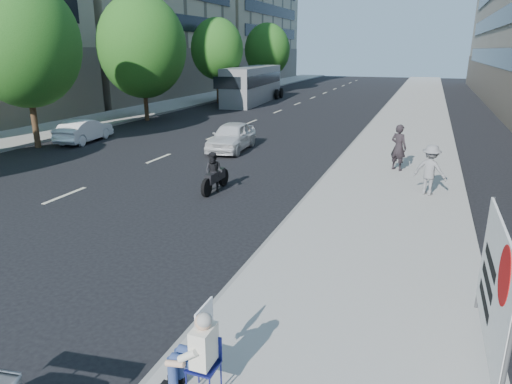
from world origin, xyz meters
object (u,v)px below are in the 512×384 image
at_px(motorcycle, 214,174).
at_px(white_sedan_mid, 84,130).
at_px(pedestrian_woman, 398,147).
at_px(protest_banner, 494,285).
at_px(jogger, 430,170).
at_px(seated_protester, 197,347).
at_px(white_sedan_near, 232,136).
at_px(bus, 253,85).

bearing_deg(motorcycle, white_sedan_mid, 151.36).
relative_size(pedestrian_woman, white_sedan_mid, 0.49).
bearing_deg(protest_banner, jogger, 96.13).
relative_size(seated_protester, white_sedan_mid, 0.34).
distance_m(jogger, white_sedan_near, 10.50).
height_order(seated_protester, jogger, jogger).
bearing_deg(seated_protester, bus, 109.68).
xyz_separation_m(jogger, motorcycle, (-7.09, -1.81, -0.36)).
xyz_separation_m(jogger, white_sedan_mid, (-17.69, 4.03, -0.37)).
bearing_deg(jogger, seated_protester, 94.77).
xyz_separation_m(seated_protester, protest_banner, (3.89, 2.31, 0.53)).
bearing_deg(protest_banner, white_sedan_near, 127.02).
height_order(white_sedan_near, motorcycle, motorcycle).
xyz_separation_m(seated_protester, pedestrian_woman, (1.73, 14.09, 0.20)).
distance_m(white_sedan_near, bus, 21.84).
xyz_separation_m(seated_protester, bus, (-13.11, 36.64, 0.76)).
xyz_separation_m(pedestrian_woman, motorcycle, (-5.86, -4.86, -0.44)).
distance_m(seated_protester, white_sedan_near, 17.12).
relative_size(pedestrian_woman, protest_banner, 0.61).
distance_m(pedestrian_woman, motorcycle, 7.63).
bearing_deg(bus, jogger, -62.39).
xyz_separation_m(pedestrian_woman, white_sedan_mid, (-16.47, 0.98, -0.45)).
xyz_separation_m(white_sedan_near, bus, (-6.75, 20.75, 0.94)).
bearing_deg(white_sedan_near, white_sedan_mid, -178.64).
relative_size(pedestrian_woman, bus, 0.15).
height_order(seated_protester, bus, bus).
bearing_deg(protest_banner, motorcycle, 139.21).
bearing_deg(pedestrian_woman, white_sedan_near, 16.99).
bearing_deg(white_sedan_near, bus, 103.73).
relative_size(jogger, pedestrian_woman, 0.91).
relative_size(jogger, white_sedan_mid, 0.45).
xyz_separation_m(motorcycle, bus, (-8.97, 27.41, 1.00)).
xyz_separation_m(white_sedan_near, white_sedan_mid, (-8.38, -0.83, -0.07)).
bearing_deg(white_sedan_mid, protest_banner, 138.69).
bearing_deg(jogger, white_sedan_mid, 6.94).
distance_m(pedestrian_woman, bus, 27.00).
height_order(seated_protester, white_sedan_near, seated_protester).
bearing_deg(protest_banner, white_sedan_mid, 145.60).
relative_size(white_sedan_mid, motorcycle, 1.86).
distance_m(seated_protester, jogger, 11.43).
bearing_deg(white_sedan_mid, jogger, 160.27).
height_order(jogger, protest_banner, protest_banner).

